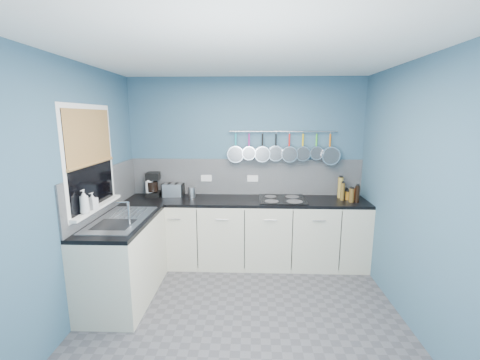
# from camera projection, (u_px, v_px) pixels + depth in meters

# --- Properties ---
(floor) EXTENTS (3.20, 3.00, 0.02)m
(floor) POSITION_uv_depth(u_px,v_px,m) (242.00, 316.00, 3.23)
(floor) COLOR #47474C
(floor) RESTS_ON ground
(ceiling) EXTENTS (3.20, 3.00, 0.02)m
(ceiling) POSITION_uv_depth(u_px,v_px,m) (243.00, 53.00, 2.74)
(ceiling) COLOR white
(ceiling) RESTS_ON ground
(wall_back) EXTENTS (3.20, 0.02, 2.50)m
(wall_back) POSITION_uv_depth(u_px,v_px,m) (246.00, 170.00, 4.46)
(wall_back) COLOR #365A71
(wall_back) RESTS_ON ground
(wall_front) EXTENTS (3.20, 0.02, 2.50)m
(wall_front) POSITION_uv_depth(u_px,v_px,m) (233.00, 273.00, 1.50)
(wall_front) COLOR #365A71
(wall_front) RESTS_ON ground
(wall_left) EXTENTS (0.02, 3.00, 2.50)m
(wall_left) POSITION_uv_depth(u_px,v_px,m) (74.00, 194.00, 3.04)
(wall_left) COLOR #365A71
(wall_left) RESTS_ON ground
(wall_right) EXTENTS (0.02, 3.00, 2.50)m
(wall_right) POSITION_uv_depth(u_px,v_px,m) (418.00, 197.00, 2.93)
(wall_right) COLOR #365A71
(wall_right) RESTS_ON ground
(backsplash_back) EXTENTS (3.20, 0.02, 0.50)m
(backsplash_back) POSITION_uv_depth(u_px,v_px,m) (246.00, 177.00, 4.46)
(backsplash_back) COLOR gray
(backsplash_back) RESTS_ON wall_back
(backsplash_left) EXTENTS (0.02, 1.80, 0.50)m
(backsplash_left) POSITION_uv_depth(u_px,v_px,m) (105.00, 190.00, 3.65)
(backsplash_left) COLOR gray
(backsplash_left) RESTS_ON wall_left
(cabinet_run_back) EXTENTS (3.20, 0.60, 0.86)m
(cabinet_run_back) POSITION_uv_depth(u_px,v_px,m) (245.00, 233.00, 4.32)
(cabinet_run_back) COLOR beige
(cabinet_run_back) RESTS_ON ground
(worktop_back) EXTENTS (3.20, 0.60, 0.04)m
(worktop_back) POSITION_uv_depth(u_px,v_px,m) (245.00, 201.00, 4.23)
(worktop_back) COLOR black
(worktop_back) RESTS_ON cabinet_run_back
(cabinet_run_left) EXTENTS (0.60, 1.20, 0.86)m
(cabinet_run_left) POSITION_uv_depth(u_px,v_px,m) (124.00, 261.00, 3.49)
(cabinet_run_left) COLOR beige
(cabinet_run_left) RESTS_ON ground
(worktop_left) EXTENTS (0.60, 1.20, 0.04)m
(worktop_left) POSITION_uv_depth(u_px,v_px,m) (121.00, 221.00, 3.40)
(worktop_left) COLOR black
(worktop_left) RESTS_ON cabinet_run_left
(window_frame) EXTENTS (0.01, 1.00, 1.10)m
(window_frame) POSITION_uv_depth(u_px,v_px,m) (90.00, 159.00, 3.28)
(window_frame) COLOR white
(window_frame) RESTS_ON wall_left
(window_glass) EXTENTS (0.01, 0.90, 1.00)m
(window_glass) POSITION_uv_depth(u_px,v_px,m) (91.00, 159.00, 3.28)
(window_glass) COLOR black
(window_glass) RESTS_ON wall_left
(bamboo_blind) EXTENTS (0.01, 0.90, 0.55)m
(bamboo_blind) POSITION_uv_depth(u_px,v_px,m) (90.00, 137.00, 3.23)
(bamboo_blind) COLOR olive
(bamboo_blind) RESTS_ON wall_left
(window_sill) EXTENTS (0.10, 0.98, 0.03)m
(window_sill) POSITION_uv_depth(u_px,v_px,m) (97.00, 207.00, 3.38)
(window_sill) COLOR white
(window_sill) RESTS_ON wall_left
(sink_unit) EXTENTS (0.50, 0.95, 0.01)m
(sink_unit) POSITION_uv_depth(u_px,v_px,m) (121.00, 219.00, 3.39)
(sink_unit) COLOR silver
(sink_unit) RESTS_ON worktop_left
(mixer_tap) EXTENTS (0.12, 0.08, 0.26)m
(mixer_tap) POSITION_uv_depth(u_px,v_px,m) (129.00, 213.00, 3.19)
(mixer_tap) COLOR silver
(mixer_tap) RESTS_ON worktop_left
(socket_left) EXTENTS (0.15, 0.01, 0.09)m
(socket_left) POSITION_uv_depth(u_px,v_px,m) (206.00, 178.00, 4.47)
(socket_left) COLOR white
(socket_left) RESTS_ON backsplash_back
(socket_right) EXTENTS (0.15, 0.01, 0.09)m
(socket_right) POSITION_uv_depth(u_px,v_px,m) (253.00, 178.00, 4.45)
(socket_right) COLOR white
(socket_right) RESTS_ON backsplash_back
(pot_rail) EXTENTS (1.45, 0.02, 0.02)m
(pot_rail) POSITION_uv_depth(u_px,v_px,m) (283.00, 132.00, 4.28)
(pot_rail) COLOR silver
(pot_rail) RESTS_ON wall_back
(soap_bottle_a) EXTENTS (0.09, 0.09, 0.24)m
(soap_bottle_a) POSITION_uv_depth(u_px,v_px,m) (84.00, 202.00, 3.08)
(soap_bottle_a) COLOR white
(soap_bottle_a) RESTS_ON window_sill
(soap_bottle_b) EXTENTS (0.10, 0.10, 0.17)m
(soap_bottle_b) POSITION_uv_depth(u_px,v_px,m) (93.00, 201.00, 3.24)
(soap_bottle_b) COLOR white
(soap_bottle_b) RESTS_ON window_sill
(paper_towel) EXTENTS (0.11, 0.11, 0.24)m
(paper_towel) POSITION_uv_depth(u_px,v_px,m) (150.00, 188.00, 4.35)
(paper_towel) COLOR white
(paper_towel) RESTS_ON worktop_back
(coffee_maker) EXTENTS (0.20, 0.22, 0.33)m
(coffee_maker) POSITION_uv_depth(u_px,v_px,m) (153.00, 185.00, 4.36)
(coffee_maker) COLOR black
(coffee_maker) RESTS_ON worktop_back
(toaster) EXTENTS (0.29, 0.18, 0.18)m
(toaster) POSITION_uv_depth(u_px,v_px,m) (173.00, 190.00, 4.38)
(toaster) COLOR silver
(toaster) RESTS_ON worktop_back
(canister) EXTENTS (0.12, 0.12, 0.14)m
(canister) POSITION_uv_depth(u_px,v_px,m) (192.00, 192.00, 4.31)
(canister) COLOR silver
(canister) RESTS_ON worktop_back
(hob) EXTENTS (0.61, 0.53, 0.01)m
(hob) POSITION_uv_depth(u_px,v_px,m) (282.00, 199.00, 4.21)
(hob) COLOR black
(hob) RESTS_ON worktop_back
(pan_0) EXTENTS (0.23, 0.08, 0.42)m
(pan_0) POSITION_uv_depth(u_px,v_px,m) (236.00, 147.00, 4.34)
(pan_0) COLOR silver
(pan_0) RESTS_ON pot_rail
(pan_1) EXTENTS (0.19, 0.12, 0.38)m
(pan_1) POSITION_uv_depth(u_px,v_px,m) (249.00, 146.00, 4.33)
(pan_1) COLOR silver
(pan_1) RESTS_ON pot_rail
(pan_2) EXTENTS (0.22, 0.11, 0.41)m
(pan_2) POSITION_uv_depth(u_px,v_px,m) (262.00, 147.00, 4.32)
(pan_2) COLOR silver
(pan_2) RESTS_ON pot_rail
(pan_3) EXTENTS (0.21, 0.06, 0.40)m
(pan_3) POSITION_uv_depth(u_px,v_px,m) (276.00, 146.00, 4.32)
(pan_3) COLOR silver
(pan_3) RESTS_ON pot_rail
(pan_4) EXTENTS (0.22, 0.10, 0.41)m
(pan_4) POSITION_uv_depth(u_px,v_px,m) (289.00, 147.00, 4.31)
(pan_4) COLOR silver
(pan_4) RESTS_ON pot_rail
(pan_5) EXTENTS (0.20, 0.08, 0.39)m
(pan_5) POSITION_uv_depth(u_px,v_px,m) (303.00, 146.00, 4.30)
(pan_5) COLOR silver
(pan_5) RESTS_ON pot_rail
(pan_6) EXTENTS (0.19, 0.08, 0.38)m
(pan_6) POSITION_uv_depth(u_px,v_px,m) (316.00, 146.00, 4.30)
(pan_6) COLOR silver
(pan_6) RESTS_ON pot_rail
(pan_7) EXTENTS (0.25, 0.13, 0.44)m
(pan_7) POSITION_uv_depth(u_px,v_px,m) (330.00, 148.00, 4.29)
(pan_7) COLOR silver
(pan_7) RESTS_ON pot_rail
(condiment_0) EXTENTS (0.06, 0.06, 0.11)m
(condiment_0) POSITION_uv_depth(u_px,v_px,m) (354.00, 194.00, 4.28)
(condiment_0) COLOR #3F721E
(condiment_0) RESTS_ON worktop_back
(condiment_1) EXTENTS (0.07, 0.07, 0.12)m
(condiment_1) POSITION_uv_depth(u_px,v_px,m) (346.00, 194.00, 4.28)
(condiment_1) COLOR black
(condiment_1) RESTS_ON worktop_back
(condiment_2) EXTENTS (0.07, 0.07, 0.28)m
(condiment_2) POSITION_uv_depth(u_px,v_px,m) (340.00, 188.00, 4.29)
(condiment_2) COLOR olive
(condiment_2) RESTS_ON worktop_back
(condiment_3) EXTENTS (0.05, 0.05, 0.15)m
(condiment_3) POSITION_uv_depth(u_px,v_px,m) (356.00, 194.00, 4.19)
(condiment_3) COLOR #4C190C
(condiment_3) RESTS_ON worktop_back
(condiment_4) EXTENTS (0.06, 0.06, 0.11)m
(condiment_4) POSITION_uv_depth(u_px,v_px,m) (348.00, 196.00, 4.20)
(condiment_4) COLOR #8C5914
(condiment_4) RESTS_ON worktop_back
(condiment_5) EXTENTS (0.05, 0.05, 0.23)m
(condiment_5) POSITION_uv_depth(u_px,v_px,m) (342.00, 192.00, 4.16)
(condiment_5) COLOR brown
(condiment_5) RESTS_ON worktop_back
(condiment_6) EXTENTS (0.06, 0.06, 0.22)m
(condiment_6) POSITION_uv_depth(u_px,v_px,m) (357.00, 194.00, 4.06)
(condiment_6) COLOR black
(condiment_6) RESTS_ON worktop_back
(condiment_7) EXTENTS (0.06, 0.06, 0.18)m
(condiment_7) POSITION_uv_depth(u_px,v_px,m) (352.00, 195.00, 4.07)
(condiment_7) COLOR brown
(condiment_7) RESTS_ON worktop_back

